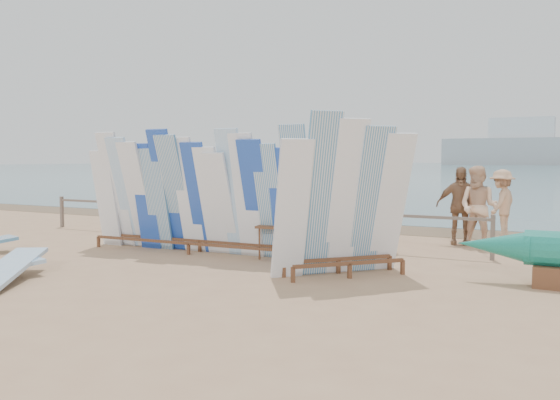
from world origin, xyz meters
The scene contains 23 objects.
ground centered at (0.00, 0.00, 0.00)m, with size 160.00×160.00×0.00m, color tan.
ocean centered at (0.00, 128.00, 0.00)m, with size 320.00×240.00×0.02m, color #436C78.
wet_sand_strip centered at (0.00, 7.20, 0.00)m, with size 40.00×2.60×0.01m, color brown.
distant_ship centered at (-12.00, 180.00, 5.31)m, with size 45.00×8.00×14.00m.
fence centered at (0.00, 3.00, 0.63)m, with size 12.08×0.08×0.90m.
main_surfboard_rack centered at (0.28, 0.92, 1.19)m, with size 5.35×0.91×2.66m.
side_surfboard_rack centered at (4.00, 0.16, 1.26)m, with size 2.15×2.24×2.79m.
vendor_table centered at (2.19, 1.16, 0.36)m, with size 0.89×0.69×1.08m.
flat_board_a centered at (-0.58, -3.04, 0.00)m, with size 0.56×2.70×0.07m, color #8DBBE2.
beach_chair_left centered at (-0.70, 3.50, 0.23)m, with size 0.52×0.54×0.79m.
beach_chair_right centered at (1.01, 3.90, 0.25)m, with size 0.55×0.57×0.86m.
stroller centered at (1.48, 4.09, 0.45)m, with size 0.76×0.94×1.13m.
beachgoer_5 centered at (-0.41, 5.43, 0.85)m, with size 1.58×0.51×1.70m, color beige.
beachgoer_9 centered at (5.69, 6.54, 0.87)m, with size 1.12×0.46×1.74m, color tan.
beachgoer_6 centered at (2.83, 4.98, 0.86)m, with size 0.84×0.40×1.71m, color tan.
beachgoer_8 centered at (5.44, 4.63, 0.92)m, with size 0.90×0.43×1.85m, color beige.
beachgoer_4 centered at (1.46, 4.33, 0.85)m, with size 0.99×0.43×1.69m, color #8C6042.
beachgoer_3 centered at (-0.96, 5.12, 0.80)m, with size 1.04×0.43×1.61m, color tan.
beachgoer_0 centered at (-3.97, 3.77, 0.83)m, with size 0.81×0.39×1.66m, color tan.
beachgoer_2 centered at (-3.24, 3.83, 0.77)m, with size 0.75×0.36×1.54m, color beige.
beachgoer_10 centered at (4.97, 4.91, 0.91)m, with size 1.07×0.46×1.82m, color #8C6042.
beachgoer_extra_1 centered at (-4.83, 6.40, 0.80)m, with size 0.94×0.41×1.60m, color #8C6042.
beachgoer_7 centered at (1.62, 4.69, 0.88)m, with size 0.64×0.35×1.75m, color #8C6042.
Camera 1 is at (7.75, -9.21, 2.01)m, focal length 38.00 mm.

